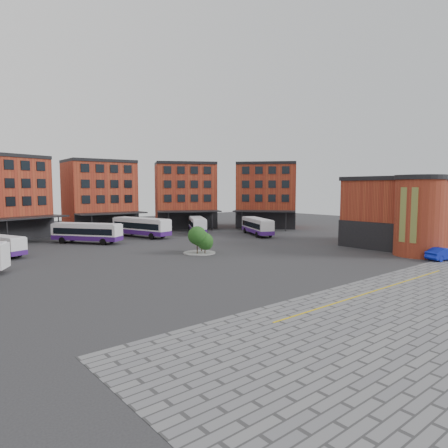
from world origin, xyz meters
TOP-DOWN VIEW (x-y plane):
  - ground at (0.00, 0.00)m, footprint 160.00×160.00m
  - yellow_line at (2.00, -14.00)m, footprint 26.00×0.15m
  - main_building at (-4.77, 38.25)m, footprint 94.14×42.48m
  - east_building at (28.70, -3.06)m, footprint 17.40×15.40m
  - tree_island at (1.96, 11.53)m, footprint 4.40×4.40m
  - bus_c at (-6.17, 31.50)m, footprint 8.87×10.92m
  - bus_d at (4.47, 33.18)m, footprint 6.01×12.63m
  - bus_e at (16.01, 31.82)m, footprint 7.72×10.83m
  - bus_f at (22.78, 21.90)m, footprint 7.26×11.38m
  - blue_car at (22.11, -11.57)m, footprint 5.06×2.75m

SIDE VIEW (x-z plane):
  - ground at x=0.00m, z-range 0.00..0.00m
  - yellow_line at x=2.00m, z-range 0.02..0.04m
  - blue_car at x=22.11m, z-range 0.00..1.58m
  - bus_e at x=16.01m, z-range 0.13..3.24m
  - bus_f at x=22.78m, z-range 0.13..3.34m
  - bus_c at x=-6.17m, z-range 0.14..3.39m
  - bus_d at x=4.47m, z-range 0.15..3.62m
  - tree_island at x=1.96m, z-range 0.05..3.86m
  - east_building at x=28.70m, z-range -0.01..10.59m
  - main_building at x=-4.77m, z-range -0.07..14.53m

